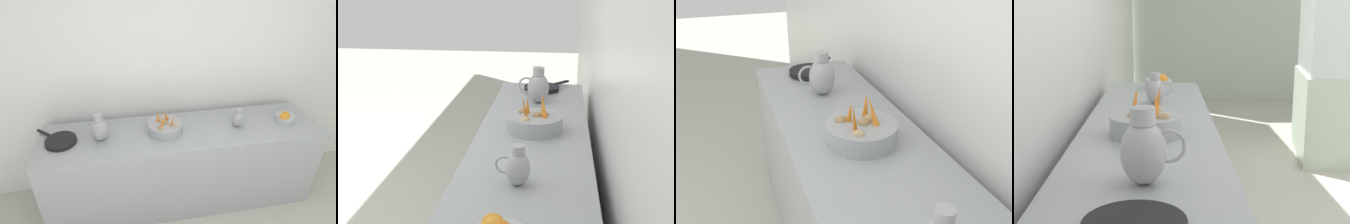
# 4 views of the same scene
# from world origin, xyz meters

# --- Properties ---
(tile_wall_left) EXTENTS (0.10, 8.77, 3.00)m
(tile_wall_left) POSITION_xyz_m (-1.95, 0.39, 1.50)
(tile_wall_left) COLOR white
(tile_wall_left) RESTS_ON ground_plane
(prep_counter) EXTENTS (0.64, 2.62, 0.87)m
(prep_counter) POSITION_xyz_m (-1.52, -0.11, 0.44)
(prep_counter) COLOR #9EA0A5
(prep_counter) RESTS_ON ground_plane
(vegetable_colander) EXTENTS (0.32, 0.32, 0.23)m
(vegetable_colander) POSITION_xyz_m (-1.53, -0.27, 0.92)
(vegetable_colander) COLOR #9EA0A5
(vegetable_colander) RESTS_ON prep_counter
(metal_pitcher_tall) EXTENTS (0.21, 0.15, 0.25)m
(metal_pitcher_tall) POSITION_xyz_m (-1.51, -0.86, 0.98)
(metal_pitcher_tall) COLOR #A3A3A8
(metal_pitcher_tall) RESTS_ON prep_counter
(metal_pitcher_short) EXTENTS (0.15, 0.11, 0.18)m
(metal_pitcher_short) POSITION_xyz_m (-1.50, 0.42, 0.95)
(metal_pitcher_short) COLOR #A3A3A8
(metal_pitcher_short) RESTS_ON prep_counter
(skillet_on_counter) EXTENTS (0.35, 0.37, 0.03)m
(skillet_on_counter) POSITION_xyz_m (-1.53, -1.20, 0.89)
(skillet_on_counter) COLOR black
(skillet_on_counter) RESTS_ON prep_counter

